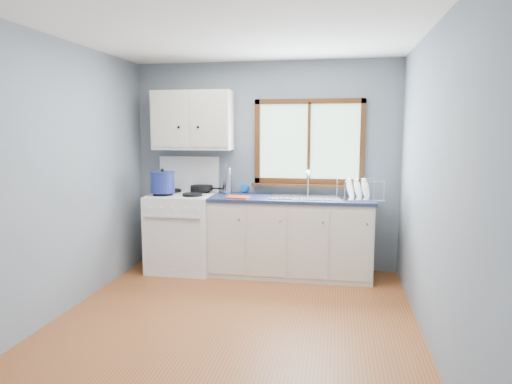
% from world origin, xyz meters
% --- Properties ---
extents(floor, '(3.20, 3.60, 0.02)m').
position_xyz_m(floor, '(0.00, 0.00, -0.01)').
color(floor, '#9D5428').
rests_on(floor, ground).
extents(ceiling, '(3.20, 3.60, 0.02)m').
position_xyz_m(ceiling, '(0.00, 0.00, 2.51)').
color(ceiling, white).
rests_on(ceiling, wall_back).
extents(wall_back, '(3.20, 0.02, 2.50)m').
position_xyz_m(wall_back, '(0.00, 1.81, 1.25)').
color(wall_back, slate).
rests_on(wall_back, ground).
extents(wall_front, '(3.20, 0.02, 2.50)m').
position_xyz_m(wall_front, '(0.00, -1.81, 1.25)').
color(wall_front, slate).
rests_on(wall_front, ground).
extents(wall_left, '(0.02, 3.60, 2.50)m').
position_xyz_m(wall_left, '(-1.61, 0.00, 1.25)').
color(wall_left, slate).
rests_on(wall_left, ground).
extents(wall_right, '(0.02, 3.60, 2.50)m').
position_xyz_m(wall_right, '(1.61, 0.00, 1.25)').
color(wall_right, slate).
rests_on(wall_right, ground).
extents(gas_range, '(0.76, 0.69, 1.36)m').
position_xyz_m(gas_range, '(-0.95, 1.47, 0.49)').
color(gas_range, white).
rests_on(gas_range, floor).
extents(base_cabinets, '(1.85, 0.60, 0.88)m').
position_xyz_m(base_cabinets, '(0.36, 1.49, 0.41)').
color(base_cabinets, beige).
rests_on(base_cabinets, floor).
extents(countertop, '(1.89, 0.64, 0.04)m').
position_xyz_m(countertop, '(0.36, 1.49, 0.90)').
color(countertop, '#18213F').
rests_on(countertop, base_cabinets).
extents(sink, '(0.84, 0.46, 0.44)m').
position_xyz_m(sink, '(0.54, 1.49, 0.86)').
color(sink, silver).
rests_on(sink, countertop).
extents(window, '(1.36, 0.10, 1.03)m').
position_xyz_m(window, '(0.54, 1.77, 1.48)').
color(window, '#9EC6A8').
rests_on(window, wall_back).
extents(upper_cabinets, '(0.95, 0.35, 0.70)m').
position_xyz_m(upper_cabinets, '(-0.85, 1.63, 1.80)').
color(upper_cabinets, beige).
rests_on(upper_cabinets, wall_back).
extents(skillet, '(0.43, 0.31, 0.05)m').
position_xyz_m(skillet, '(-0.75, 1.63, 0.99)').
color(skillet, black).
rests_on(skillet, gas_range).
extents(stockpot, '(0.38, 0.38, 0.28)m').
position_xyz_m(stockpot, '(-1.13, 1.32, 1.09)').
color(stockpot, navy).
rests_on(stockpot, gas_range).
extents(utensil_crock, '(0.12, 0.12, 0.36)m').
position_xyz_m(utensil_crock, '(-0.44, 1.68, 0.99)').
color(utensil_crock, silver).
rests_on(utensil_crock, countertop).
extents(thermos, '(0.09, 0.09, 0.32)m').
position_xyz_m(thermos, '(-0.42, 1.63, 1.08)').
color(thermos, silver).
rests_on(thermos, countertop).
extents(soap_bottle, '(0.13, 0.13, 0.28)m').
position_xyz_m(soap_bottle, '(-0.26, 1.75, 1.06)').
color(soap_bottle, blue).
rests_on(soap_bottle, countertop).
extents(dish_towel, '(0.26, 0.19, 0.02)m').
position_xyz_m(dish_towel, '(-0.23, 1.31, 0.93)').
color(dish_towel, red).
rests_on(dish_towel, countertop).
extents(dish_rack, '(0.53, 0.45, 0.24)m').
position_xyz_m(dish_rack, '(1.11, 1.46, 0.98)').
color(dish_rack, silver).
rests_on(dish_rack, countertop).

